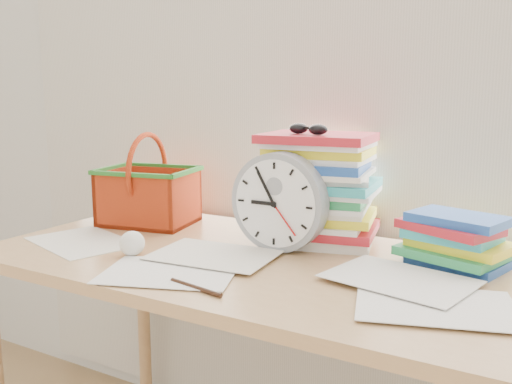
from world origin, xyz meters
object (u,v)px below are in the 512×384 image
Objects in this scene: desk at (258,287)px; book_stack at (456,240)px; paper_stack at (320,188)px; basket at (148,180)px; clock at (279,202)px.

desk is 0.49m from book_stack.
desk is 0.32m from paper_stack.
paper_stack is 0.55m from basket.
clock is (0.01, 0.09, 0.20)m from desk.
paper_stack reaches higher than basket.
desk is at bearing -28.83° from basket.
paper_stack is 0.38m from book_stack.
paper_stack reaches higher than clock.
basket reaches higher than book_stack.
book_stack is 0.92m from basket.
basket is at bearing -172.69° from paper_stack.
clock is 0.50m from basket.
basket is at bearing 162.48° from desk.
clock is at bearing -112.05° from paper_stack.
desk is 5.46× the size of clock.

